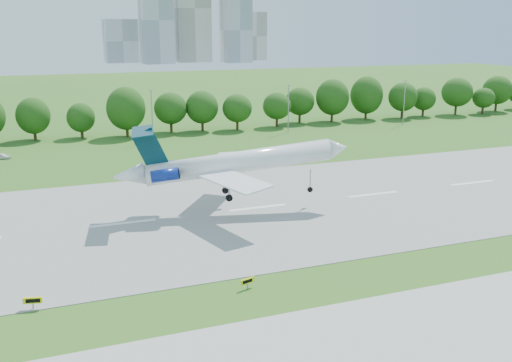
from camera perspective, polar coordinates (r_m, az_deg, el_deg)
name	(u,v)px	position (r m, az deg, el deg)	size (l,w,h in m)	color
ground	(159,303)	(58.36, -9.68, -11.91)	(600.00, 600.00, 0.00)	#225516
runway	(123,224)	(81.20, -13.14, -4.16)	(400.00, 45.00, 0.08)	gray
tree_line	(83,113)	(144.98, -16.96, 6.51)	(288.40, 8.40, 10.40)	#382314
light_poles	(74,119)	(134.94, -17.71, 5.91)	(175.90, 0.25, 12.19)	gray
skyline	(186,21)	(455.21, -7.00, 15.56)	(127.00, 52.00, 80.00)	#B2B2B7
airliner	(227,163)	(82.59, -2.88, 1.82)	(34.62, 24.81, 10.80)	white
taxi_sign_centre	(33,301)	(59.90, -21.44, -11.07)	(1.81, 0.61, 1.27)	gray
taxi_sign_right	(247,281)	(60.07, -0.86, -9.98)	(1.59, 0.63, 1.13)	gray
service_vehicle_b	(2,156)	(128.90, -24.09, 2.30)	(1.42, 3.54, 1.21)	white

